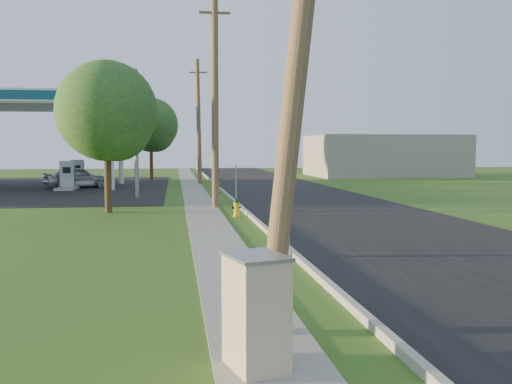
# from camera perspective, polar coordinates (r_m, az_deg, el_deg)

# --- Properties ---
(ground_plane) EXTENTS (140.00, 140.00, 0.00)m
(ground_plane) POSITION_cam_1_polar(r_m,az_deg,el_deg) (9.79, 6.76, -11.78)
(ground_plane) COLOR #36591A
(ground_plane) RESTS_ON ground
(road) EXTENTS (8.00, 120.00, 0.02)m
(road) POSITION_cam_1_polar(r_m,az_deg,el_deg) (20.49, 11.77, -3.32)
(road) COLOR black
(road) RESTS_ON ground
(curb) EXTENTS (0.15, 120.00, 0.15)m
(curb) POSITION_cam_1_polar(r_m,az_deg,el_deg) (19.49, 0.63, -3.43)
(curb) COLOR #9C9A90
(curb) RESTS_ON ground
(sidewalk) EXTENTS (1.50, 120.00, 0.03)m
(sidewalk) POSITION_cam_1_polar(r_m,az_deg,el_deg) (19.31, -4.52, -3.69)
(sidewalk) COLOR gray
(sidewalk) RESTS_ON ground
(utility_pole_near) EXTENTS (1.40, 0.32, 9.48)m
(utility_pole_near) POSITION_cam_1_polar(r_m,az_deg,el_deg) (8.55, 4.77, 18.46)
(utility_pole_near) COLOR brown
(utility_pole_near) RESTS_ON ground
(utility_pole_mid) EXTENTS (1.40, 0.32, 9.80)m
(utility_pole_mid) POSITION_cam_1_polar(r_m,az_deg,el_deg) (26.25, -4.12, 9.24)
(utility_pole_mid) COLOR brown
(utility_pole_mid) RESTS_ON ground
(utility_pole_far) EXTENTS (1.40, 0.32, 9.50)m
(utility_pole_far) POSITION_cam_1_polar(r_m,az_deg,el_deg) (44.17, -5.76, 7.05)
(utility_pole_far) COLOR brown
(utility_pole_far) RESTS_ON ground
(sign_post_near) EXTENTS (0.05, 0.04, 2.00)m
(sign_post_near) POSITION_cam_1_polar(r_m,az_deg,el_deg) (13.66, 3.29, -2.86)
(sign_post_near) COLOR gray
(sign_post_near) RESTS_ON ground
(sign_post_mid) EXTENTS (0.05, 0.04, 2.00)m
(sign_post_mid) POSITION_cam_1_polar(r_m,az_deg,el_deg) (25.29, -2.00, 0.47)
(sign_post_mid) COLOR gray
(sign_post_mid) RESTS_ON ground
(sign_post_far) EXTENTS (0.05, 0.04, 2.00)m
(sign_post_far) POSITION_cam_1_polar(r_m,az_deg,el_deg) (37.42, -3.99, 1.73)
(sign_post_far) COLOR gray
(sign_post_far) RESTS_ON ground
(gas_canopy) EXTENTS (18.18, 9.18, 6.40)m
(gas_canopy) POSITION_cam_1_polar(r_m,az_deg,el_deg) (42.80, -24.02, 8.25)
(gas_canopy) COLOR silver
(gas_canopy) RESTS_ON ground
(fuel_pump_ne) EXTENTS (1.20, 3.20, 1.90)m
(fuel_pump_ne) POSITION_cam_1_polar(r_m,az_deg,el_deg) (39.77, -18.33, 1.27)
(fuel_pump_ne) COLOR #9C9A90
(fuel_pump_ne) RESTS_ON ground
(fuel_pump_se) EXTENTS (1.20, 3.20, 1.90)m
(fuel_pump_se) POSITION_cam_1_polar(r_m,az_deg,el_deg) (43.71, -17.41, 1.55)
(fuel_pump_se) COLOR #9C9A90
(fuel_pump_se) RESTS_ON ground
(price_pylon) EXTENTS (0.34, 2.04, 6.85)m
(price_pylon) POSITION_cam_1_polar(r_m,az_deg,el_deg) (31.77, -11.96, 9.18)
(price_pylon) COLOR gray
(price_pylon) RESTS_ON ground
(distant_building) EXTENTS (14.00, 10.00, 4.00)m
(distant_building) POSITION_cam_1_polar(r_m,az_deg,el_deg) (57.82, 12.61, 3.55)
(distant_building) COLOR gray
(distant_building) RESTS_ON ground
(tree_verge) EXTENTS (4.23, 4.23, 6.40)m
(tree_verge) POSITION_cam_1_polar(r_m,az_deg,el_deg) (24.83, -14.49, 7.47)
(tree_verge) COLOR #3D2716
(tree_verge) RESTS_ON ground
(tree_lot) EXTENTS (4.68, 4.68, 7.09)m
(tree_lot) POSITION_cam_1_polar(r_m,az_deg,el_deg) (50.04, -10.36, 6.41)
(tree_lot) COLOR #3D2716
(tree_lot) RESTS_ON ground
(hydrant_near) EXTENTS (0.42, 0.37, 0.81)m
(hydrant_near) POSITION_cam_1_polar(r_m,az_deg,el_deg) (14.27, 2.09, -5.01)
(hydrant_near) COLOR #E9AF0E
(hydrant_near) RESTS_ON ground
(hydrant_mid) EXTENTS (0.38, 0.33, 0.73)m
(hydrant_mid) POSITION_cam_1_polar(r_m,az_deg,el_deg) (22.74, -1.97, -1.59)
(hydrant_mid) COLOR yellow
(hydrant_mid) RESTS_ON ground
(hydrant_far) EXTENTS (0.39, 0.35, 0.76)m
(hydrant_far) POSITION_cam_1_polar(r_m,az_deg,el_deg) (35.55, -3.86, 0.57)
(hydrant_far) COLOR yellow
(hydrant_far) RESTS_ON ground
(utility_cabinet) EXTENTS (0.84, 0.98, 1.44)m
(utility_cabinet) POSITION_cam_1_polar(r_m,az_deg,el_deg) (7.11, 0.01, -11.95)
(utility_cabinet) COLOR tan
(utility_cabinet) RESTS_ON ground
(car_silver) EXTENTS (4.76, 3.39, 1.50)m
(car_silver) POSITION_cam_1_polar(r_m,az_deg,el_deg) (41.12, -17.41, 1.43)
(car_silver) COLOR #B4B6BB
(car_silver) RESTS_ON ground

